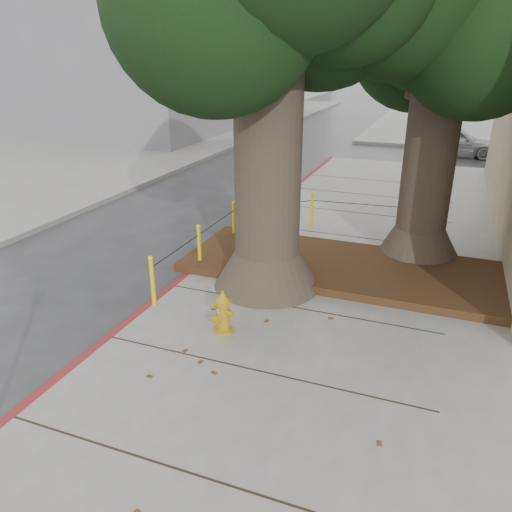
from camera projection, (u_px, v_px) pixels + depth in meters
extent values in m
plane|color=#28282B|center=(223.00, 371.00, 7.33)|extent=(140.00, 140.00, 0.00)
cube|color=slate|center=(511.00, 125.00, 31.16)|extent=(16.00, 20.00, 0.15)
cube|color=slate|center=(16.00, 163.00, 20.59)|extent=(14.00, 60.00, 0.15)
cube|color=maroon|center=(185.00, 279.00, 10.12)|extent=(0.14, 26.00, 0.16)
cube|color=black|center=(341.00, 267.00, 10.30)|extent=(6.40, 2.60, 0.16)
cube|color=slate|center=(144.00, 20.00, 29.01)|extent=(12.00, 16.00, 12.00)
cube|color=silver|center=(255.00, 16.00, 48.93)|extent=(12.00, 18.00, 15.00)
cone|color=#4C3F33|center=(267.00, 268.00, 9.57)|extent=(2.04, 2.04, 0.70)
cylinder|color=#4C3F33|center=(268.00, 163.00, 8.79)|extent=(1.20, 1.20, 4.22)
cone|color=#4C3F33|center=(418.00, 242.00, 10.86)|extent=(1.77, 1.77, 0.70)
cylinder|color=#4C3F33|center=(429.00, 159.00, 10.16)|extent=(1.04, 1.04, 3.84)
cylinder|color=yellow|center=(153.00, 282.00, 8.77)|extent=(0.08, 0.08, 0.90)
sphere|color=yellow|center=(150.00, 258.00, 8.60)|extent=(0.09, 0.09, 0.09)
cylinder|color=yellow|center=(199.00, 247.00, 10.32)|extent=(0.08, 0.08, 0.90)
sphere|color=yellow|center=(198.00, 226.00, 10.15)|extent=(0.09, 0.09, 0.09)
cylinder|color=yellow|center=(234.00, 221.00, 11.87)|extent=(0.08, 0.08, 0.90)
sphere|color=yellow|center=(234.00, 203.00, 11.70)|extent=(0.09, 0.09, 0.09)
cylinder|color=yellow|center=(312.00, 211.00, 12.67)|extent=(0.08, 0.08, 0.90)
sphere|color=yellow|center=(312.00, 193.00, 12.49)|extent=(0.09, 0.09, 0.09)
cylinder|color=yellow|center=(402.00, 218.00, 12.10)|extent=(0.08, 0.08, 0.90)
sphere|color=yellow|center=(404.00, 200.00, 11.93)|extent=(0.09, 0.09, 0.09)
cylinder|color=black|center=(177.00, 250.00, 9.44)|extent=(0.02, 1.80, 0.02)
cylinder|color=black|center=(218.00, 222.00, 10.99)|extent=(0.02, 1.80, 0.02)
cylinder|color=black|center=(274.00, 205.00, 12.17)|extent=(1.51, 1.51, 0.02)
cylinder|color=black|center=(356.00, 204.00, 12.28)|extent=(2.20, 0.22, 0.02)
cylinder|color=#B58F12|center=(224.00, 330.00, 8.07)|extent=(0.40, 0.40, 0.06)
cylinder|color=#B58F12|center=(223.00, 316.00, 7.97)|extent=(0.27, 0.27, 0.47)
cylinder|color=#B58F12|center=(223.00, 302.00, 7.88)|extent=(0.36, 0.36, 0.07)
cone|color=#B58F12|center=(223.00, 297.00, 7.84)|extent=(0.33, 0.33, 0.13)
cylinder|color=#B58F12|center=(223.00, 292.00, 7.81)|extent=(0.07, 0.07, 0.05)
cylinder|color=#B58F12|center=(218.00, 307.00, 8.01)|extent=(0.16, 0.13, 0.09)
cylinder|color=#B58F12|center=(228.00, 312.00, 7.85)|extent=(0.16, 0.13, 0.09)
cylinder|color=#B58F12|center=(218.00, 319.00, 7.90)|extent=(0.16, 0.17, 0.12)
cube|color=#5999D8|center=(218.00, 311.00, 7.85)|extent=(0.06, 0.03, 0.07)
imported|color=#A9A9AE|center=(454.00, 141.00, 22.10)|extent=(3.85, 1.73, 1.29)
imported|color=black|center=(166.00, 122.00, 27.91)|extent=(2.37, 4.75, 1.33)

